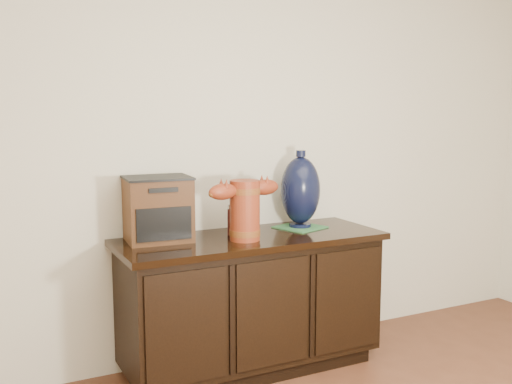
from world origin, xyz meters
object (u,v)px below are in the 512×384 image
spray_can (233,220)px  sideboard (251,302)px  tv_radio (158,209)px  lamp_base (300,191)px  terracotta_vessel (245,207)px

spray_can → sideboard: bearing=-46.3°
tv_radio → lamp_base: size_ratio=0.81×
lamp_base → spray_can: lamp_base is taller
sideboard → spray_can: size_ratio=8.69×
lamp_base → sideboard: bearing=-167.2°
lamp_base → terracotta_vessel: bearing=-160.4°
terracotta_vessel → tv_radio: size_ratio=1.26×
tv_radio → lamp_base: 0.84m
terracotta_vessel → lamp_base: lamp_base is taller
terracotta_vessel → lamp_base: size_ratio=1.02×
spray_can → terracotta_vessel: bearing=-89.0°
sideboard → spray_can: (-0.07, 0.08, 0.45)m
terracotta_vessel → sideboard: bearing=33.5°
terracotta_vessel → tv_radio: bearing=143.7°
terracotta_vessel → spray_can: bearing=79.6°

